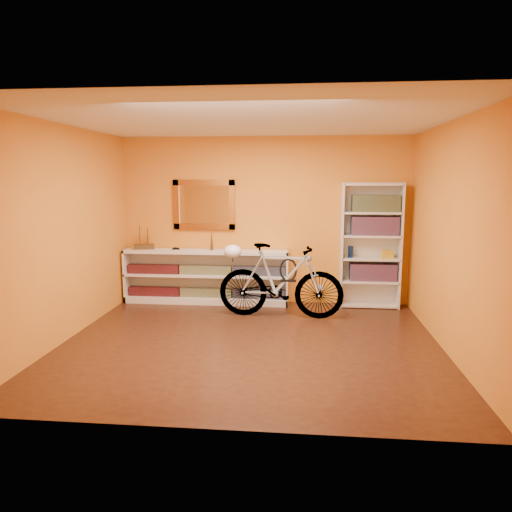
# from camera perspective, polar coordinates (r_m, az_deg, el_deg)

# --- Properties ---
(floor) EXTENTS (4.50, 4.00, 0.01)m
(floor) POSITION_cam_1_polar(r_m,az_deg,el_deg) (5.79, -0.69, -10.49)
(floor) COLOR black
(floor) RESTS_ON ground
(ceiling) EXTENTS (4.50, 4.00, 0.01)m
(ceiling) POSITION_cam_1_polar(r_m,az_deg,el_deg) (5.49, -0.75, 16.08)
(ceiling) COLOR silver
(ceiling) RESTS_ON ground
(back_wall) EXTENTS (4.50, 0.01, 2.60)m
(back_wall) POSITION_cam_1_polar(r_m,az_deg,el_deg) (7.48, 0.99, 4.25)
(back_wall) COLOR orange
(back_wall) RESTS_ON ground
(left_wall) EXTENTS (0.01, 4.00, 2.60)m
(left_wall) POSITION_cam_1_polar(r_m,az_deg,el_deg) (6.16, -22.07, 2.50)
(left_wall) COLOR orange
(left_wall) RESTS_ON ground
(right_wall) EXTENTS (0.01, 4.00, 2.60)m
(right_wall) POSITION_cam_1_polar(r_m,az_deg,el_deg) (5.70, 22.44, 1.99)
(right_wall) COLOR orange
(right_wall) RESTS_ON ground
(gilt_mirror) EXTENTS (0.98, 0.06, 0.78)m
(gilt_mirror) POSITION_cam_1_polar(r_m,az_deg,el_deg) (7.56, -6.27, 6.15)
(gilt_mirror) COLOR #8F551A
(gilt_mirror) RESTS_ON back_wall
(wall_socket) EXTENTS (0.09, 0.02, 0.09)m
(wall_socket) POSITION_cam_1_polar(r_m,az_deg,el_deg) (7.60, 7.74, -3.77)
(wall_socket) COLOR silver
(wall_socket) RESTS_ON back_wall
(console_unit) EXTENTS (2.60, 0.35, 0.85)m
(console_unit) POSITION_cam_1_polar(r_m,az_deg,el_deg) (7.55, -6.01, -2.47)
(console_unit) COLOR silver
(console_unit) RESTS_ON floor
(cd_row_lower) EXTENTS (2.50, 0.13, 0.14)m
(cd_row_lower) POSITION_cam_1_polar(r_m,az_deg,el_deg) (7.58, -6.01, -4.39)
(cd_row_lower) COLOR black
(cd_row_lower) RESTS_ON console_unit
(cd_row_upper) EXTENTS (2.50, 0.13, 0.14)m
(cd_row_upper) POSITION_cam_1_polar(r_m,az_deg,el_deg) (7.51, -6.06, -1.68)
(cd_row_upper) COLOR navy
(cd_row_upper) RESTS_ON console_unit
(model_ship) EXTENTS (0.34, 0.21, 0.38)m
(model_ship) POSITION_cam_1_polar(r_m,az_deg,el_deg) (7.71, -13.34, 2.19)
(model_ship) COLOR #3E2911
(model_ship) RESTS_ON console_unit
(toy_car) EXTENTS (0.00, 0.00, 0.00)m
(toy_car) POSITION_cam_1_polar(r_m,az_deg,el_deg) (7.58, -9.61, 0.77)
(toy_car) COLOR black
(toy_car) RESTS_ON console_unit
(bronze_ornament) EXTENTS (0.05, 0.05, 0.31)m
(bronze_ornament) POSITION_cam_1_polar(r_m,az_deg,el_deg) (7.43, -5.35, 1.89)
(bronze_ornament) COLOR #523B1C
(bronze_ornament) RESTS_ON console_unit
(decorative_orb) EXTENTS (0.09, 0.09, 0.09)m
(decorative_orb) POSITION_cam_1_polar(r_m,az_deg,el_deg) (7.39, -2.68, 1.03)
(decorative_orb) COLOR #523B1C
(decorative_orb) RESTS_ON console_unit
(bookcase) EXTENTS (0.90, 0.30, 1.90)m
(bookcase) POSITION_cam_1_polar(r_m,az_deg,el_deg) (7.40, 13.59, 1.21)
(bookcase) COLOR silver
(bookcase) RESTS_ON floor
(book_row_a) EXTENTS (0.70, 0.22, 0.26)m
(book_row_a) POSITION_cam_1_polar(r_m,az_deg,el_deg) (7.47, 13.86, -1.87)
(book_row_a) COLOR maroon
(book_row_a) RESTS_ON bookcase
(book_row_b) EXTENTS (0.70, 0.22, 0.28)m
(book_row_b) POSITION_cam_1_polar(r_m,az_deg,el_deg) (7.37, 14.07, 3.55)
(book_row_b) COLOR maroon
(book_row_b) RESTS_ON bookcase
(book_row_c) EXTENTS (0.70, 0.22, 0.25)m
(book_row_c) POSITION_cam_1_polar(r_m,az_deg,el_deg) (7.35, 14.17, 6.15)
(book_row_c) COLOR navy
(book_row_c) RESTS_ON bookcase
(travel_mug) EXTENTS (0.08, 0.08, 0.18)m
(travel_mug) POSITION_cam_1_polar(r_m,az_deg,el_deg) (7.36, 11.30, 0.50)
(travel_mug) COLOR navy
(travel_mug) RESTS_ON bookcase
(red_tin) EXTENTS (0.16, 0.16, 0.19)m
(red_tin) POSITION_cam_1_polar(r_m,az_deg,el_deg) (7.35, 12.19, 5.97)
(red_tin) COLOR maroon
(red_tin) RESTS_ON bookcase
(yellow_bag) EXTENTS (0.18, 0.14, 0.13)m
(yellow_bag) POSITION_cam_1_polar(r_m,az_deg,el_deg) (7.42, 15.51, 0.20)
(yellow_bag) COLOR gold
(yellow_bag) RESTS_ON bookcase
(bicycle) EXTENTS (0.56, 1.83, 1.06)m
(bicycle) POSITION_cam_1_polar(r_m,az_deg,el_deg) (6.71, 2.99, -2.99)
(bicycle) COLOR silver
(bicycle) RESTS_ON floor
(helmet) EXTENTS (0.26, 0.25, 0.19)m
(helmet) POSITION_cam_1_polar(r_m,az_deg,el_deg) (6.74, -2.83, 0.56)
(helmet) COLOR white
(helmet) RESTS_ON bicycle
(u_lock) EXTENTS (0.25, 0.03, 0.25)m
(u_lock) POSITION_cam_1_polar(r_m,az_deg,el_deg) (6.67, 3.91, -1.68)
(u_lock) COLOR black
(u_lock) RESTS_ON bicycle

